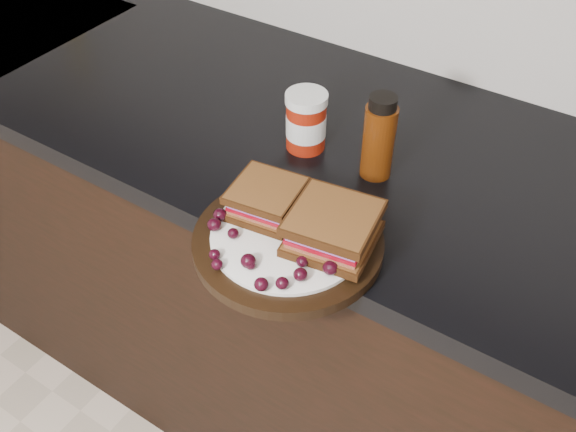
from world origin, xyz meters
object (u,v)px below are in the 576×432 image
object	(u,v)px
condiment_jar	(306,121)
sandwich_left	(266,199)
oil_bottle	(379,137)
plate	(288,242)

from	to	relation	value
condiment_jar	sandwich_left	bearing A→B (deg)	-74.95
condiment_jar	oil_bottle	distance (m)	0.14
oil_bottle	condiment_jar	bearing A→B (deg)	-179.81
plate	sandwich_left	world-z (taller)	sandwich_left
plate	condiment_jar	size ratio (longest dim) A/B	2.65
sandwich_left	condiment_jar	world-z (taller)	condiment_jar
sandwich_left	condiment_jar	bearing A→B (deg)	97.38
condiment_jar	oil_bottle	size ratio (longest dim) A/B	0.72
condiment_jar	plate	bearing A→B (deg)	-64.09
plate	condiment_jar	xyz separation A→B (m)	(-0.11, 0.22, 0.04)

